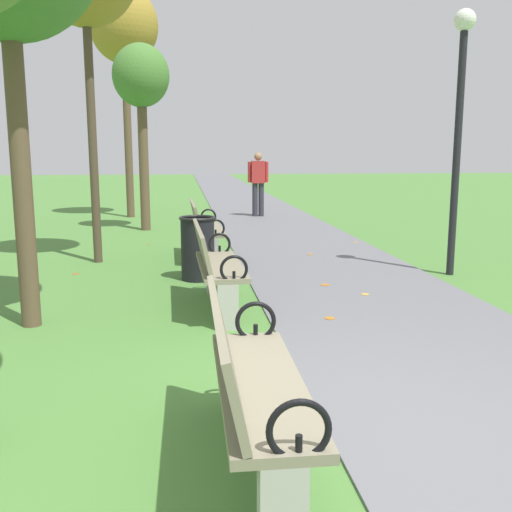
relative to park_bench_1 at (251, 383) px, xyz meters
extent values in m
plane|color=#4C7F38|center=(0.50, 0.14, -0.49)|extent=(80.00, 80.00, 0.00)
cube|color=slate|center=(1.76, 18.14, -0.48)|extent=(2.51, 44.00, 0.02)
cube|color=gray|center=(0.05, 0.00, -0.01)|extent=(0.46, 1.60, 0.05)
cube|color=gray|center=(-0.14, 0.00, 0.21)|extent=(0.14, 1.60, 0.40)
cube|color=#A8A59E|center=(0.04, -0.74, -0.26)|extent=(0.20, 0.12, 0.45)
cube|color=#A8A59E|center=(0.06, 0.74, -0.26)|extent=(0.20, 0.12, 0.45)
torus|color=black|center=(0.10, -0.76, 0.10)|extent=(0.27, 0.03, 0.27)
cylinder|color=black|center=(0.10, -0.76, 0.02)|extent=(0.03, 0.03, 0.12)
torus|color=black|center=(0.12, 0.76, 0.10)|extent=(0.27, 0.03, 0.27)
cylinder|color=black|center=(0.12, 0.76, 0.02)|extent=(0.03, 0.03, 0.12)
cube|color=gray|center=(0.05, 3.24, -0.01)|extent=(0.48, 1.61, 0.05)
cube|color=gray|center=(-0.14, 3.23, 0.21)|extent=(0.16, 1.60, 0.40)
cube|color=#A8A59E|center=(0.07, 2.50, -0.26)|extent=(0.20, 0.12, 0.45)
cube|color=#A8A59E|center=(0.03, 3.98, -0.26)|extent=(0.20, 0.12, 0.45)
torus|color=black|center=(0.13, 2.48, 0.10)|extent=(0.27, 0.04, 0.27)
cylinder|color=black|center=(0.13, 2.48, 0.02)|extent=(0.03, 0.03, 0.12)
torus|color=black|center=(0.09, 4.00, 0.10)|extent=(0.27, 0.04, 0.27)
cylinder|color=black|center=(0.09, 4.00, 0.02)|extent=(0.03, 0.03, 0.12)
cube|color=gray|center=(0.05, 6.20, -0.01)|extent=(0.48, 1.61, 0.05)
cube|color=gray|center=(-0.14, 6.20, 0.21)|extent=(0.16, 1.60, 0.40)
cube|color=#A8A59E|center=(0.07, 5.46, -0.26)|extent=(0.20, 0.12, 0.45)
cube|color=#A8A59E|center=(0.04, 6.94, -0.26)|extent=(0.20, 0.12, 0.45)
torus|color=black|center=(0.13, 5.45, 0.10)|extent=(0.27, 0.04, 0.27)
cylinder|color=black|center=(0.13, 5.45, 0.02)|extent=(0.03, 0.03, 0.12)
torus|color=black|center=(0.10, 6.96, 0.10)|extent=(0.27, 0.04, 0.27)
cylinder|color=black|center=(0.10, 6.96, 0.02)|extent=(0.03, 0.03, 0.12)
cylinder|color=brown|center=(-1.83, 2.87, 1.01)|extent=(0.18, 0.18, 2.99)
cylinder|color=#4C3D2D|center=(-1.64, 6.18, 1.38)|extent=(0.13, 0.13, 3.73)
cylinder|color=brown|center=(-1.13, 9.84, 0.92)|extent=(0.20, 0.20, 2.81)
ellipsoid|color=#477A33|center=(-1.13, 9.84, 2.73)|extent=(1.17, 1.17, 1.29)
cylinder|color=brown|center=(-1.66, 12.43, 1.57)|extent=(0.19, 0.19, 4.12)
ellipsoid|color=olive|center=(-1.66, 12.43, 4.22)|extent=(1.67, 1.67, 1.84)
cylinder|color=#2D2D38|center=(1.68, 12.05, -0.04)|extent=(0.14, 0.14, 0.85)
cylinder|color=#2D2D38|center=(1.52, 12.06, -0.04)|extent=(0.14, 0.14, 0.85)
cube|color=#B22D2D|center=(1.60, 12.06, 0.66)|extent=(0.35, 0.23, 0.56)
sphere|color=#9E7051|center=(1.60, 12.06, 1.05)|extent=(0.20, 0.20, 0.20)
cylinder|color=#B22D2D|center=(1.82, 12.05, 0.66)|extent=(0.09, 0.09, 0.52)
cylinder|color=#B22D2D|center=(1.38, 12.06, 0.66)|extent=(0.09, 0.09, 0.52)
cylinder|color=black|center=(-0.15, 4.75, -0.09)|extent=(0.44, 0.44, 0.80)
torus|color=black|center=(-0.15, 4.75, 0.33)|extent=(0.48, 0.48, 0.04)
cylinder|color=black|center=(3.31, 4.63, 1.11)|extent=(0.10, 0.10, 3.20)
sphere|color=white|center=(3.31, 4.63, 2.85)|extent=(0.28, 0.28, 0.28)
cylinder|color=#93511E|center=(-0.97, 7.82, -0.48)|extent=(0.11, 0.11, 0.00)
cylinder|color=#AD6B23|center=(1.11, 2.66, -0.46)|extent=(0.13, 0.13, 0.00)
cylinder|color=gold|center=(1.78, 3.59, -0.46)|extent=(0.13, 0.13, 0.00)
cylinder|color=#AD6B23|center=(1.72, 6.32, -0.46)|extent=(0.15, 0.15, 0.00)
cylinder|color=#AD6B23|center=(1.43, 4.13, -0.46)|extent=(0.16, 0.16, 0.00)
cylinder|color=#93511E|center=(-1.83, 5.31, -0.48)|extent=(0.13, 0.13, 0.00)
cylinder|color=#BC842D|center=(2.82, 7.45, -0.46)|extent=(0.13, 0.13, 0.00)
camera|label=1|loc=(-0.34, -2.89, 1.20)|focal=41.07mm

